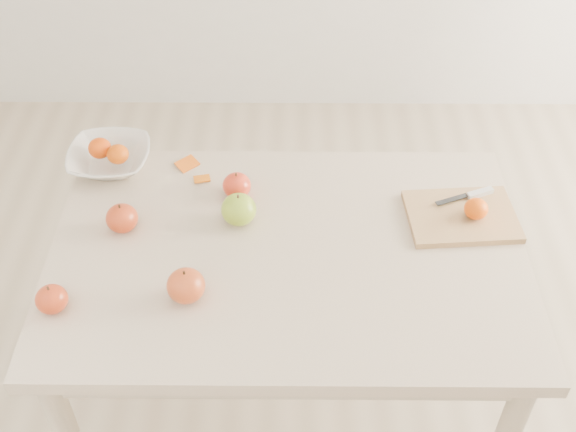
{
  "coord_description": "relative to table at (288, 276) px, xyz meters",
  "views": [
    {
      "loc": [
        0.01,
        -1.26,
        2.05
      ],
      "look_at": [
        0.0,
        0.05,
        0.82
      ],
      "focal_mm": 45.0,
      "sensor_mm": 36.0,
      "label": 1
    }
  ],
  "objects": [
    {
      "name": "cutting_board",
      "position": [
        0.45,
        0.12,
        0.11
      ],
      "size": [
        0.3,
        0.23,
        0.02
      ],
      "primitive_type": "cube",
      "rotation": [
        0.0,
        0.0,
        0.08
      ],
      "color": "tan",
      "rests_on": "table"
    },
    {
      "name": "apple_red_b",
      "position": [
        -0.43,
        0.07,
        0.14
      ],
      "size": [
        0.08,
        0.08,
        0.07
      ],
      "primitive_type": "ellipsoid",
      "color": "maroon",
      "rests_on": "table"
    },
    {
      "name": "orange_peel_b",
      "position": [
        -0.24,
        0.27,
        0.1
      ],
      "size": [
        0.05,
        0.04,
        0.01
      ],
      "primitive_type": "cube",
      "rotation": [
        -0.14,
        0.0,
        0.21
      ],
      "color": "orange",
      "rests_on": "table"
    },
    {
      "name": "apple_red_c",
      "position": [
        -0.24,
        -0.16,
        0.14
      ],
      "size": [
        0.09,
        0.09,
        0.08
      ],
      "primitive_type": "ellipsoid",
      "color": "maroon",
      "rests_on": "table"
    },
    {
      "name": "apple_red_a",
      "position": [
        -0.14,
        0.21,
        0.13
      ],
      "size": [
        0.08,
        0.08,
        0.07
      ],
      "primitive_type": "ellipsoid",
      "color": "maroon",
      "rests_on": "table"
    },
    {
      "name": "fruit_bowl",
      "position": [
        -0.51,
        0.33,
        0.13
      ],
      "size": [
        0.23,
        0.23,
        0.06
      ],
      "primitive_type": "imported",
      "color": "silver",
      "rests_on": "table"
    },
    {
      "name": "ground",
      "position": [
        0.0,
        0.0,
        -0.65
      ],
      "size": [
        3.5,
        3.5,
        0.0
      ],
      "primitive_type": "plane",
      "color": "#C6B293",
      "rests_on": "ground"
    },
    {
      "name": "apple_red_d",
      "position": [
        -0.54,
        -0.19,
        0.13
      ],
      "size": [
        0.07,
        0.07,
        0.07
      ],
      "primitive_type": "ellipsoid",
      "color": "maroon",
      "rests_on": "table"
    },
    {
      "name": "board_tangerine",
      "position": [
        0.48,
        0.11,
        0.14
      ],
      "size": [
        0.06,
        0.06,
        0.05
      ],
      "primitive_type": "ellipsoid",
      "color": "#CA5C07",
      "rests_on": "cutting_board"
    },
    {
      "name": "bowl_tangerine_far",
      "position": [
        -0.48,
        0.31,
        0.15
      ],
      "size": [
        0.06,
        0.06,
        0.05
      ],
      "primitive_type": "ellipsoid",
      "color": "#DB5707",
      "rests_on": "fruit_bowl"
    },
    {
      "name": "bowl_tangerine_near",
      "position": [
        -0.53,
        0.34,
        0.16
      ],
      "size": [
        0.06,
        0.06,
        0.06
      ],
      "primitive_type": "ellipsoid",
      "color": "#DC3A07",
      "rests_on": "fruit_bowl"
    },
    {
      "name": "paring_knife",
      "position": [
        0.5,
        0.19,
        0.12
      ],
      "size": [
        0.17,
        0.08,
        0.01
      ],
      "color": "silver",
      "rests_on": "cutting_board"
    },
    {
      "name": "apple_green",
      "position": [
        -0.13,
        0.1,
        0.14
      ],
      "size": [
        0.09,
        0.09,
        0.08
      ],
      "primitive_type": "ellipsoid",
      "color": "#699718",
      "rests_on": "table"
    },
    {
      "name": "orange_peel_a",
      "position": [
        -0.29,
        0.33,
        0.1
      ],
      "size": [
        0.07,
        0.07,
        0.01
      ],
      "primitive_type": "cube",
      "rotation": [
        0.21,
        0.0,
        0.75
      ],
      "color": "#D75A0F",
      "rests_on": "table"
    },
    {
      "name": "table",
      "position": [
        0.0,
        0.0,
        0.0
      ],
      "size": [
        1.2,
        0.8,
        0.75
      ],
      "color": "beige",
      "rests_on": "ground"
    }
  ]
}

